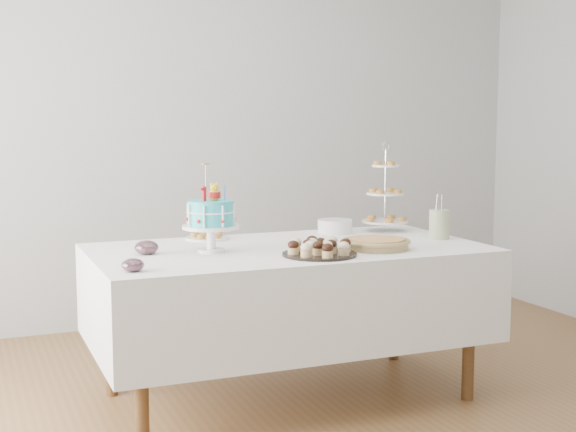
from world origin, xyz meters
name	(u,v)px	position (x,y,z in m)	size (l,w,h in m)	color
floor	(312,417)	(0.00, 0.00, 0.00)	(5.00, 5.00, 0.00)	brown
walls	(313,130)	(0.00, 0.00, 1.35)	(5.04, 4.04, 2.70)	#A2A5A7
table	(288,292)	(0.00, 0.30, 0.54)	(1.92, 1.02, 0.77)	white
birthday_cake	(211,228)	(-0.40, 0.30, 0.88)	(0.27, 0.27, 0.42)	white
cupcake_tray	(320,247)	(0.04, 0.01, 0.81)	(0.35, 0.35, 0.08)	black
pie	(377,243)	(0.38, 0.08, 0.80)	(0.33, 0.33, 0.05)	tan
tiered_stand	(385,194)	(0.72, 0.61, 0.98)	(0.26, 0.26, 0.50)	silver
plate_stack	(335,226)	(0.43, 0.65, 0.81)	(0.19, 0.19, 0.07)	white
pastry_plate	(207,236)	(-0.30, 0.70, 0.79)	(0.23, 0.23, 0.03)	white
jam_bowl_a	(133,265)	(-0.84, -0.05, 0.80)	(0.09, 0.09, 0.06)	silver
jam_bowl_b	(147,248)	(-0.69, 0.35, 0.80)	(0.11, 0.11, 0.07)	silver
utensil_pitcher	(439,223)	(0.84, 0.25, 0.85)	(0.11, 0.10, 0.24)	beige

